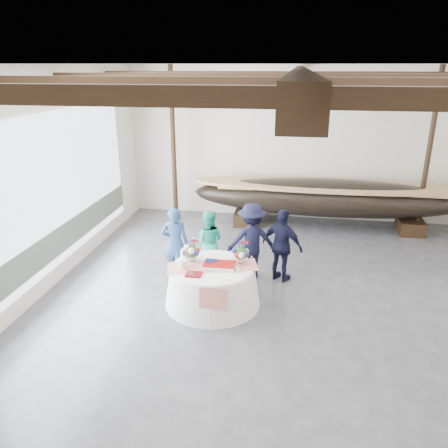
# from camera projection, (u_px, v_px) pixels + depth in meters

# --- Properties ---
(floor) EXTENTS (10.00, 12.00, 0.01)m
(floor) POSITION_uv_depth(u_px,v_px,m) (286.00, 320.00, 8.16)
(floor) COLOR #3D3D42
(floor) RESTS_ON ground
(wall_back) EXTENTS (10.00, 0.02, 4.50)m
(wall_back) POSITION_uv_depth(u_px,v_px,m) (296.00, 145.00, 12.95)
(wall_back) COLOR silver
(wall_back) RESTS_ON ground
(wall_left) EXTENTS (0.02, 12.00, 4.50)m
(wall_left) POSITION_uv_depth(u_px,v_px,m) (22.00, 192.00, 8.14)
(wall_left) COLOR silver
(wall_left) RESTS_ON ground
(ceiling) EXTENTS (10.00, 12.00, 0.01)m
(ceiling) POSITION_uv_depth(u_px,v_px,m) (301.00, 64.00, 6.61)
(ceiling) COLOR white
(ceiling) RESTS_ON wall_back
(pavilion_structure) EXTENTS (9.80, 11.76, 4.50)m
(pavilion_structure) POSITION_uv_depth(u_px,v_px,m) (299.00, 94.00, 7.58)
(pavilion_structure) COLOR black
(pavilion_structure) RESTS_ON ground
(open_bay) EXTENTS (0.03, 7.00, 3.20)m
(open_bay) POSITION_uv_depth(u_px,v_px,m) (56.00, 199.00, 9.21)
(open_bay) COLOR silver
(open_bay) RESTS_ON ground
(longboat_display) EXTENTS (7.76, 1.55, 1.46)m
(longboat_display) POSITION_uv_depth(u_px,v_px,m) (328.00, 197.00, 12.42)
(longboat_display) COLOR black
(longboat_display) RESTS_ON ground
(banquet_table) EXTENTS (1.88, 1.88, 0.81)m
(banquet_table) POSITION_uv_depth(u_px,v_px,m) (213.00, 285.00, 8.60)
(banquet_table) COLOR white
(banquet_table) RESTS_ON ground
(tabletop_items) EXTENTS (1.82, 1.03, 0.40)m
(tabletop_items) POSITION_uv_depth(u_px,v_px,m) (213.00, 256.00, 8.54)
(tabletop_items) COLOR red
(tabletop_items) RESTS_ON banquet_table
(guest_woman_blue) EXTENTS (0.66, 0.50, 1.63)m
(guest_woman_blue) POSITION_uv_depth(u_px,v_px,m) (175.00, 243.00, 9.55)
(guest_woman_blue) COLOR navy
(guest_woman_blue) RESTS_ON ground
(guest_woman_teal) EXTENTS (0.77, 0.63, 1.49)m
(guest_woman_teal) POSITION_uv_depth(u_px,v_px,m) (208.00, 242.00, 9.79)
(guest_woman_teal) COLOR #22B296
(guest_woman_teal) RESTS_ON ground
(guest_man_left) EXTENTS (1.22, 0.88, 1.71)m
(guest_man_left) POSITION_uv_depth(u_px,v_px,m) (252.00, 241.00, 9.58)
(guest_man_left) COLOR black
(guest_man_left) RESTS_ON ground
(guest_man_right) EXTENTS (1.04, 0.80, 1.64)m
(guest_man_right) POSITION_uv_depth(u_px,v_px,m) (282.00, 246.00, 9.40)
(guest_man_right) COLOR black
(guest_man_right) RESTS_ON ground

